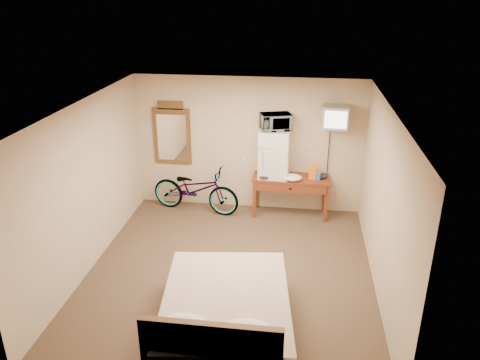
{
  "coord_description": "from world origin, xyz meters",
  "views": [
    {
      "loc": [
        0.93,
        -5.88,
        3.96
      ],
      "look_at": [
        0.04,
        0.84,
        1.14
      ],
      "focal_mm": 35.0,
      "sensor_mm": 36.0,
      "label": 1
    }
  ],
  "objects_px": {
    "blue_cup": "(318,177)",
    "wall_mirror": "(172,134)",
    "microwave": "(276,122)",
    "crt_television": "(335,117)",
    "mini_fridge": "(275,153)",
    "desk": "(291,184)",
    "bed": "(225,315)",
    "bicycle": "(195,189)"
  },
  "relations": [
    {
      "from": "mini_fridge",
      "to": "blue_cup",
      "type": "xyz_separation_m",
      "value": [
        0.8,
        -0.11,
        -0.37
      ]
    },
    {
      "from": "microwave",
      "to": "wall_mirror",
      "type": "distance_m",
      "value": 1.98
    },
    {
      "from": "blue_cup",
      "to": "crt_television",
      "type": "distance_m",
      "value": 1.1
    },
    {
      "from": "mini_fridge",
      "to": "bicycle",
      "type": "height_order",
      "value": "mini_fridge"
    },
    {
      "from": "mini_fridge",
      "to": "wall_mirror",
      "type": "xyz_separation_m",
      "value": [
        -1.94,
        0.21,
        0.22
      ]
    },
    {
      "from": "bed",
      "to": "crt_television",
      "type": "bearing_deg",
      "value": 68.1
    },
    {
      "from": "wall_mirror",
      "to": "bed",
      "type": "xyz_separation_m",
      "value": [
        1.58,
        -3.65,
        -1.11
      ]
    },
    {
      "from": "desk",
      "to": "microwave",
      "type": "relative_size",
      "value": 2.7
    },
    {
      "from": "bed",
      "to": "wall_mirror",
      "type": "bearing_deg",
      "value": 113.48
    },
    {
      "from": "crt_television",
      "to": "blue_cup",
      "type": "bearing_deg",
      "value": -161.97
    },
    {
      "from": "microwave",
      "to": "crt_television",
      "type": "relative_size",
      "value": 0.91
    },
    {
      "from": "blue_cup",
      "to": "wall_mirror",
      "type": "bearing_deg",
      "value": 173.35
    },
    {
      "from": "mini_fridge",
      "to": "crt_television",
      "type": "relative_size",
      "value": 1.52
    },
    {
      "from": "bicycle",
      "to": "bed",
      "type": "bearing_deg",
      "value": -151.21
    },
    {
      "from": "blue_cup",
      "to": "bed",
      "type": "xyz_separation_m",
      "value": [
        -1.15,
        -3.33,
        -0.52
      ]
    },
    {
      "from": "desk",
      "to": "crt_television",
      "type": "relative_size",
      "value": 2.45
    },
    {
      "from": "crt_television",
      "to": "bicycle",
      "type": "bearing_deg",
      "value": -178.31
    },
    {
      "from": "crt_television",
      "to": "bicycle",
      "type": "distance_m",
      "value": 2.86
    },
    {
      "from": "wall_mirror",
      "to": "bed",
      "type": "relative_size",
      "value": 0.56
    },
    {
      "from": "mini_fridge",
      "to": "bicycle",
      "type": "xyz_separation_m",
      "value": [
        -1.46,
        -0.11,
        -0.74
      ]
    },
    {
      "from": "blue_cup",
      "to": "wall_mirror",
      "type": "height_order",
      "value": "wall_mirror"
    },
    {
      "from": "desk",
      "to": "wall_mirror",
      "type": "bearing_deg",
      "value": 173.07
    },
    {
      "from": "mini_fridge",
      "to": "crt_television",
      "type": "bearing_deg",
      "value": -2.36
    },
    {
      "from": "bicycle",
      "to": "bed",
      "type": "distance_m",
      "value": 3.51
    },
    {
      "from": "mini_fridge",
      "to": "bed",
      "type": "height_order",
      "value": "mini_fridge"
    },
    {
      "from": "blue_cup",
      "to": "bed",
      "type": "relative_size",
      "value": 0.06
    },
    {
      "from": "bicycle",
      "to": "mini_fridge",
      "type": "bearing_deg",
      "value": -75.01
    },
    {
      "from": "desk",
      "to": "blue_cup",
      "type": "relative_size",
      "value": 10.6
    },
    {
      "from": "crt_television",
      "to": "wall_mirror",
      "type": "bearing_deg",
      "value": 175.15
    },
    {
      "from": "desk",
      "to": "wall_mirror",
      "type": "height_order",
      "value": "wall_mirror"
    },
    {
      "from": "crt_television",
      "to": "bicycle",
      "type": "relative_size",
      "value": 0.34
    },
    {
      "from": "desk",
      "to": "mini_fridge",
      "type": "relative_size",
      "value": 1.61
    },
    {
      "from": "blue_cup",
      "to": "crt_television",
      "type": "bearing_deg",
      "value": 18.03
    },
    {
      "from": "desk",
      "to": "crt_television",
      "type": "height_order",
      "value": "crt_television"
    },
    {
      "from": "crt_television",
      "to": "bed",
      "type": "distance_m",
      "value": 4.0
    },
    {
      "from": "desk",
      "to": "wall_mirror",
      "type": "distance_m",
      "value": 2.39
    },
    {
      "from": "microwave",
      "to": "crt_television",
      "type": "distance_m",
      "value": 1.02
    },
    {
      "from": "mini_fridge",
      "to": "bed",
      "type": "distance_m",
      "value": 3.57
    },
    {
      "from": "microwave",
      "to": "crt_television",
      "type": "xyz_separation_m",
      "value": [
        1.01,
        -0.04,
        0.13
      ]
    },
    {
      "from": "blue_cup",
      "to": "bicycle",
      "type": "distance_m",
      "value": 2.28
    },
    {
      "from": "bed",
      "to": "blue_cup",
      "type": "bearing_deg",
      "value": 70.88
    },
    {
      "from": "microwave",
      "to": "bicycle",
      "type": "distance_m",
      "value": 1.97
    }
  ]
}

